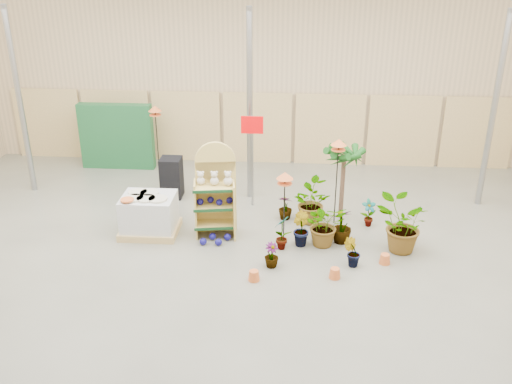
# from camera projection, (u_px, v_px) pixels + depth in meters

# --- Properties ---
(room) EXTENTS (15.20, 12.10, 4.70)m
(room) POSITION_uv_depth(u_px,v_px,m) (238.00, 146.00, 10.84)
(room) COLOR #616053
(room) RESTS_ON ground
(display_shelf) EXTENTS (0.92, 0.66, 2.03)m
(display_shelf) POSITION_uv_depth(u_px,v_px,m) (215.00, 193.00, 11.97)
(display_shelf) COLOR tan
(display_shelf) RESTS_ON ground
(teddy_bears) EXTENTS (0.75, 0.19, 0.31)m
(teddy_bears) POSITION_uv_depth(u_px,v_px,m) (215.00, 179.00, 11.74)
(teddy_bears) COLOR beige
(teddy_bears) RESTS_ON display_shelf
(gazing_balls_shelf) EXTENTS (0.75, 0.25, 0.14)m
(gazing_balls_shelf) POSITION_uv_depth(u_px,v_px,m) (215.00, 201.00, 11.92)
(gazing_balls_shelf) COLOR navy
(gazing_balls_shelf) RESTS_ON display_shelf
(gazing_balls_floor) EXTENTS (0.63, 0.39, 0.15)m
(gazing_balls_floor) POSITION_uv_depth(u_px,v_px,m) (215.00, 239.00, 11.89)
(gazing_balls_floor) COLOR navy
(gazing_balls_floor) RESTS_ON ground
(pallet_stack) EXTENTS (1.21, 1.01, 0.89)m
(pallet_stack) POSITION_uv_depth(u_px,v_px,m) (149.00, 215.00, 12.16)
(pallet_stack) COLOR tan
(pallet_stack) RESTS_ON ground
(charcoal_planters) EXTENTS (0.50, 0.50, 1.00)m
(charcoal_planters) POSITION_uv_depth(u_px,v_px,m) (172.00, 178.00, 13.89)
(charcoal_planters) COLOR black
(charcoal_planters) RESTS_ON ground
(trellis_stock) EXTENTS (2.00, 0.30, 1.80)m
(trellis_stock) POSITION_uv_depth(u_px,v_px,m) (117.00, 136.00, 15.55)
(trellis_stock) COLOR #195329
(trellis_stock) RESTS_ON ground
(offer_sign) EXTENTS (0.50, 0.08, 2.20)m
(offer_sign) POSITION_uv_depth(u_px,v_px,m) (252.00, 143.00, 12.98)
(offer_sign) COLOR gray
(offer_sign) RESTS_ON ground
(bird_table_front) EXTENTS (0.34, 0.34, 1.61)m
(bird_table_front) POSITION_uv_depth(u_px,v_px,m) (285.00, 178.00, 11.28)
(bird_table_front) COLOR black
(bird_table_front) RESTS_ON ground
(bird_table_right) EXTENTS (0.34, 0.34, 1.97)m
(bird_table_right) POSITION_uv_depth(u_px,v_px,m) (339.00, 145.00, 12.02)
(bird_table_right) COLOR black
(bird_table_right) RESTS_ON ground
(bird_table_back) EXTENTS (0.34, 0.34, 1.99)m
(bird_table_back) POSITION_uv_depth(u_px,v_px,m) (155.00, 111.00, 14.38)
(bird_table_back) COLOR black
(bird_table_back) RESTS_ON ground
(palm) EXTENTS (0.70, 0.70, 1.79)m
(palm) POSITION_uv_depth(u_px,v_px,m) (344.00, 154.00, 12.41)
(palm) COLOR brown
(palm) RESTS_ON ground
(potted_plant_0) EXTENTS (0.44, 0.48, 0.76)m
(potted_plant_0) POSITION_uv_depth(u_px,v_px,m) (282.00, 232.00, 11.55)
(potted_plant_0) COLOR #144913
(potted_plant_0) RESTS_ON ground
(potted_plant_1) EXTENTS (0.46, 0.50, 0.72)m
(potted_plant_1) POSITION_uv_depth(u_px,v_px,m) (300.00, 229.00, 11.71)
(potted_plant_1) COLOR #144913
(potted_plant_1) RESTS_ON ground
(potted_plant_2) EXTENTS (1.00, 0.93, 0.92)m
(potted_plant_2) POSITION_uv_depth(u_px,v_px,m) (325.00, 225.00, 11.67)
(potted_plant_2) COLOR #144913
(potted_plant_2) RESTS_ON ground
(potted_plant_3) EXTENTS (0.57, 0.57, 0.75)m
(potted_plant_3) POSITION_uv_depth(u_px,v_px,m) (342.00, 226.00, 11.81)
(potted_plant_3) COLOR #144913
(potted_plant_3) RESTS_ON ground
(potted_plant_4) EXTENTS (0.38, 0.31, 0.63)m
(potted_plant_4) POSITION_uv_depth(u_px,v_px,m) (369.00, 213.00, 12.49)
(potted_plant_4) COLOR #144913
(potted_plant_4) RESTS_ON ground
(potted_plant_6) EXTENTS (1.06, 1.11, 0.97)m
(potted_plant_6) POSITION_uv_depth(u_px,v_px,m) (309.00, 202.00, 12.63)
(potted_plant_6) COLOR #144913
(potted_plant_6) RESTS_ON ground
(potted_plant_7) EXTENTS (0.39, 0.39, 0.50)m
(potted_plant_7) POSITION_uv_depth(u_px,v_px,m) (271.00, 255.00, 10.94)
(potted_plant_7) COLOR #144913
(potted_plant_7) RESTS_ON ground
(potted_plant_9) EXTENTS (0.35, 0.29, 0.58)m
(potted_plant_9) POSITION_uv_depth(u_px,v_px,m) (352.00, 253.00, 10.95)
(potted_plant_9) COLOR #144913
(potted_plant_9) RESTS_ON ground
(potted_plant_10) EXTENTS (1.11, 0.99, 1.14)m
(potted_plant_10) POSITION_uv_depth(u_px,v_px,m) (401.00, 226.00, 11.37)
(potted_plant_10) COLOR #144913
(potted_plant_10) RESTS_ON ground
(potted_plant_11) EXTENTS (0.37, 0.37, 0.56)m
(potted_plant_11) POSITION_uv_depth(u_px,v_px,m) (285.00, 207.00, 12.84)
(potted_plant_11) COLOR #144913
(potted_plant_11) RESTS_ON ground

